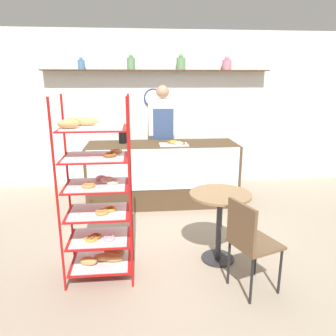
{
  "coord_description": "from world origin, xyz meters",
  "views": [
    {
      "loc": [
        -0.39,
        -3.49,
        1.88
      ],
      "look_at": [
        0.0,
        0.48,
        0.8
      ],
      "focal_mm": 35.0,
      "sensor_mm": 36.0,
      "label": 1
    }
  ],
  "objects_px": {
    "donut_tray_counter": "(175,143)",
    "pastry_rack": "(98,199)",
    "person_worker": "(163,135)",
    "coffee_carafe": "(123,133)",
    "cafe_chair": "(249,238)",
    "cafe_table": "(220,211)"
  },
  "relations": [
    {
      "from": "cafe_chair",
      "to": "coffee_carafe",
      "type": "relative_size",
      "value": 2.88
    },
    {
      "from": "pastry_rack",
      "to": "cafe_chair",
      "type": "relative_size",
      "value": 2.01
    },
    {
      "from": "person_worker",
      "to": "donut_tray_counter",
      "type": "height_order",
      "value": "person_worker"
    },
    {
      "from": "cafe_chair",
      "to": "pastry_rack",
      "type": "bearing_deg",
      "value": 52.63
    },
    {
      "from": "donut_tray_counter",
      "to": "pastry_rack",
      "type": "bearing_deg",
      "value": -117.7
    },
    {
      "from": "cafe_chair",
      "to": "donut_tray_counter",
      "type": "bearing_deg",
      "value": -10.49
    },
    {
      "from": "coffee_carafe",
      "to": "cafe_chair",
      "type": "bearing_deg",
      "value": -64.4
    },
    {
      "from": "person_worker",
      "to": "coffee_carafe",
      "type": "bearing_deg",
      "value": -144.83
    },
    {
      "from": "cafe_chair",
      "to": "donut_tray_counter",
      "type": "relative_size",
      "value": 2.07
    },
    {
      "from": "cafe_table",
      "to": "cafe_chair",
      "type": "xyz_separation_m",
      "value": [
        0.12,
        -0.56,
        -0.03
      ]
    },
    {
      "from": "cafe_table",
      "to": "pastry_rack",
      "type": "bearing_deg",
      "value": -172.84
    },
    {
      "from": "person_worker",
      "to": "cafe_table",
      "type": "xyz_separation_m",
      "value": [
        0.4,
        -2.33,
        -0.42
      ]
    },
    {
      "from": "pastry_rack",
      "to": "coffee_carafe",
      "type": "distance_m",
      "value": 2.05
    },
    {
      "from": "donut_tray_counter",
      "to": "cafe_chair",
      "type": "bearing_deg",
      "value": -80.13
    },
    {
      "from": "cafe_table",
      "to": "donut_tray_counter",
      "type": "relative_size",
      "value": 1.8
    },
    {
      "from": "person_worker",
      "to": "cafe_table",
      "type": "height_order",
      "value": "person_worker"
    },
    {
      "from": "person_worker",
      "to": "coffee_carafe",
      "type": "xyz_separation_m",
      "value": [
        -0.65,
        -0.46,
        0.11
      ]
    },
    {
      "from": "person_worker",
      "to": "coffee_carafe",
      "type": "relative_size",
      "value": 5.92
    },
    {
      "from": "cafe_chair",
      "to": "coffee_carafe",
      "type": "height_order",
      "value": "coffee_carafe"
    },
    {
      "from": "pastry_rack",
      "to": "coffee_carafe",
      "type": "relative_size",
      "value": 5.78
    },
    {
      "from": "pastry_rack",
      "to": "cafe_table",
      "type": "xyz_separation_m",
      "value": [
        1.22,
        0.15,
        -0.23
      ]
    },
    {
      "from": "pastry_rack",
      "to": "cafe_table",
      "type": "height_order",
      "value": "pastry_rack"
    }
  ]
}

